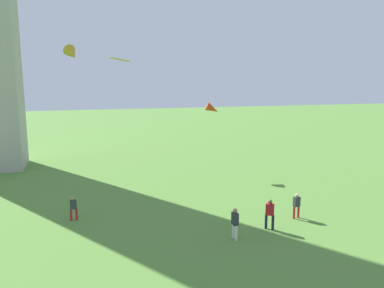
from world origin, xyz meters
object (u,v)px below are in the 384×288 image
object	(u,v)px
person_3	(297,204)
person_5	(270,212)
person_4	(73,207)
person_1	(235,222)
kite_flying_2	(120,60)
kite_flying_1	(212,109)
kite_flying_0	(72,54)

from	to	relation	value
person_3	person_5	size ratio (longest dim) A/B	0.90
person_4	person_5	world-z (taller)	person_5
person_1	person_4	distance (m)	10.41
person_5	kite_flying_2	bearing A→B (deg)	-1.83
person_5	kite_flying_1	xyz separation A→B (m)	(1.87, 14.61, 5.16)
person_1	person_5	xyz separation A→B (m)	(2.59, 0.68, 0.02)
person_1	person_5	size ratio (longest dim) A/B	0.98
person_3	person_4	xyz separation A→B (m)	(-13.79, 4.06, -0.06)
person_3	kite_flying_0	world-z (taller)	kite_flying_0
person_5	kite_flying_0	distance (m)	18.82
person_3	person_5	distance (m)	2.80
kite_flying_0	person_5	bearing A→B (deg)	-67.00
person_3	kite_flying_0	xyz separation A→B (m)	(-13.36, 10.79, 9.96)
person_4	kite_flying_1	bearing A→B (deg)	-142.27
kite_flying_2	person_3	bearing A→B (deg)	2.27
kite_flying_0	kite_flying_1	xyz separation A→B (m)	(12.65, 2.73, -4.69)
person_5	kite_flying_2	world-z (taller)	kite_flying_2
person_3	person_4	bearing A→B (deg)	155.50
person_1	kite_flying_2	distance (m)	12.84
person_1	person_3	world-z (taller)	person_1
person_5	kite_flying_1	world-z (taller)	kite_flying_1
person_4	kite_flying_0	xyz separation A→B (m)	(0.43, 6.73, 10.01)
kite_flying_0	person_1	bearing A→B (deg)	-76.12
person_3	kite_flying_2	bearing A→B (deg)	143.77
person_1	kite_flying_0	bearing A→B (deg)	33.88
kite_flying_1	kite_flying_2	size ratio (longest dim) A/B	1.15
person_1	kite_flying_0	size ratio (longest dim) A/B	0.98
person_3	kite_flying_2	world-z (taller)	kite_flying_2
kite_flying_2	person_1	bearing A→B (deg)	-24.26
person_4	person_3	bearing A→B (deg)	165.46
person_3	kite_flying_1	bearing A→B (deg)	84.91
person_1	person_3	distance (m)	5.47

